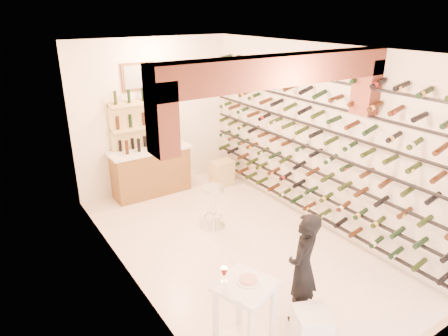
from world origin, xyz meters
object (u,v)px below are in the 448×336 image
at_px(white_stool, 311,329).
at_px(chrome_barstool, 213,204).
at_px(tasting_table, 245,295).
at_px(crate_lower, 222,179).
at_px(person, 303,268).
at_px(wine_rack, 307,142).
at_px(back_counter, 151,170).

xyz_separation_m(white_stool, chrome_barstool, (0.51, 2.97, 0.22)).
relative_size(tasting_table, chrome_barstool, 1.29).
height_order(tasting_table, crate_lower, tasting_table).
bearing_deg(tasting_table, person, -21.96).
relative_size(tasting_table, person, 0.70).
xyz_separation_m(wine_rack, crate_lower, (-0.34, 2.20, -1.41)).
height_order(wine_rack, tasting_table, wine_rack).
relative_size(white_stool, person, 0.33).
bearing_deg(person, white_stool, 34.67).
distance_m(back_counter, crate_lower, 1.61).
relative_size(wine_rack, back_counter, 3.35).
xyz_separation_m(wine_rack, white_stool, (-2.01, -2.28, -1.30)).
relative_size(person, crate_lower, 3.16).
distance_m(wine_rack, back_counter, 3.38).
bearing_deg(tasting_table, white_stool, -56.52).
bearing_deg(back_counter, wine_rack, -55.34).
xyz_separation_m(wine_rack, person, (-1.78, -1.84, -0.81)).
bearing_deg(back_counter, chrome_barstool, -80.48).
height_order(wine_rack, chrome_barstool, wine_rack).
bearing_deg(back_counter, person, -89.31).
xyz_separation_m(white_stool, person, (0.23, 0.44, 0.50)).
distance_m(wine_rack, tasting_table, 3.31).
height_order(person, chrome_barstool, person).
relative_size(tasting_table, crate_lower, 2.21).
height_order(back_counter, person, person).
bearing_deg(crate_lower, white_stool, -110.50).
bearing_deg(person, crate_lower, -136.80).
height_order(back_counter, chrome_barstool, back_counter).
height_order(tasting_table, chrome_barstool, tasting_table).
bearing_deg(wine_rack, person, -134.00).
height_order(tasting_table, white_stool, tasting_table).
height_order(tasting_table, person, person).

